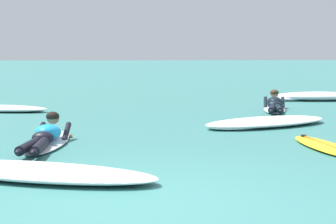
{
  "coord_description": "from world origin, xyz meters",
  "views": [
    {
      "loc": [
        -0.18,
        -5.63,
        1.53
      ],
      "look_at": [
        0.57,
        5.82,
        0.26
      ],
      "focal_mm": 61.14,
      "sensor_mm": 36.0,
      "label": 1
    }
  ],
  "objects": [
    {
      "name": "ground_plane",
      "position": [
        0.0,
        10.0,
        0.0
      ],
      "size": [
        120.0,
        120.0,
        0.0
      ],
      "primitive_type": "plane",
      "color": "#387A75"
    },
    {
      "name": "surfer_near",
      "position": [
        -1.51,
        3.37,
        0.14
      ],
      "size": [
        0.71,
        2.6,
        0.54
      ],
      "color": "silver",
      "rests_on": "ground"
    },
    {
      "name": "surfer_far",
      "position": [
        3.37,
        8.2,
        0.14
      ],
      "size": [
        1.01,
        2.6,
        0.54
      ],
      "color": "silver",
      "rests_on": "ground"
    },
    {
      "name": "drifting_surfboard",
      "position": [
        2.81,
        2.87,
        0.03
      ],
      "size": [
        0.74,
        2.14,
        0.16
      ],
      "color": "yellow",
      "rests_on": "ground"
    },
    {
      "name": "whitewater_front",
      "position": [
        -1.31,
        1.13,
        0.07
      ],
      "size": [
        3.2,
        1.93,
        0.16
      ],
      "color": "white",
      "rests_on": "ground"
    },
    {
      "name": "whitewater_mid_right",
      "position": [
        2.52,
        5.5,
        0.08
      ],
      "size": [
        2.99,
        2.15,
        0.16
      ],
      "color": "white",
      "rests_on": "ground"
    },
    {
      "name": "whitewater_back",
      "position": [
        5.35,
        10.91,
        0.12
      ],
      "size": [
        2.62,
        1.02,
        0.26
      ],
      "color": "white",
      "rests_on": "ground"
    }
  ]
}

